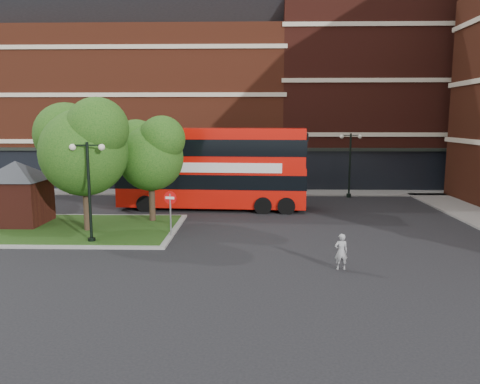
{
  "coord_description": "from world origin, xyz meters",
  "views": [
    {
      "loc": [
        2.39,
        -21.97,
        6.07
      ],
      "look_at": [
        1.71,
        4.15,
        2.0
      ],
      "focal_mm": 35.0,
      "sensor_mm": 36.0,
      "label": 1
    }
  ],
  "objects_px": {
    "woman": "(341,252)",
    "car_silver": "(216,185)",
    "bus": "(212,163)",
    "car_white": "(259,185)"
  },
  "relations": [
    {
      "from": "bus",
      "to": "car_white",
      "type": "relative_size",
      "value": 2.91
    },
    {
      "from": "bus",
      "to": "woman",
      "type": "relative_size",
      "value": 8.5
    },
    {
      "from": "woman",
      "to": "car_silver",
      "type": "relative_size",
      "value": 0.33
    },
    {
      "from": "car_silver",
      "to": "bus",
      "type": "bearing_deg",
      "value": -174.73
    },
    {
      "from": "bus",
      "to": "woman",
      "type": "distance_m",
      "value": 14.67
    },
    {
      "from": "car_silver",
      "to": "car_white",
      "type": "distance_m",
      "value": 3.58
    },
    {
      "from": "woman",
      "to": "car_silver",
      "type": "xyz_separation_m",
      "value": [
        -6.54,
        18.84,
        0.03
      ]
    },
    {
      "from": "bus",
      "to": "car_silver",
      "type": "xyz_separation_m",
      "value": [
        -0.2,
        5.84,
        -2.37
      ]
    },
    {
      "from": "car_silver",
      "to": "car_white",
      "type": "height_order",
      "value": "car_silver"
    },
    {
      "from": "bus",
      "to": "car_white",
      "type": "xyz_separation_m",
      "value": [
        3.33,
        6.5,
        -2.43
      ]
    }
  ]
}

